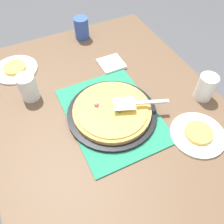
% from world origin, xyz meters
% --- Properties ---
extents(ground_plane, '(8.00, 8.00, 0.00)m').
position_xyz_m(ground_plane, '(0.00, 0.00, 0.00)').
color(ground_plane, '#4C4C51').
extents(dining_table, '(1.40, 1.00, 0.75)m').
position_xyz_m(dining_table, '(0.00, 0.00, 0.64)').
color(dining_table, brown).
rests_on(dining_table, ground_plane).
extents(placemat, '(0.48, 0.36, 0.01)m').
position_xyz_m(placemat, '(0.00, 0.00, 0.75)').
color(placemat, '#237F5B').
rests_on(placemat, dining_table).
extents(pizza_pan, '(0.38, 0.38, 0.01)m').
position_xyz_m(pizza_pan, '(0.00, 0.00, 0.76)').
color(pizza_pan, black).
rests_on(pizza_pan, placemat).
extents(pizza, '(0.33, 0.33, 0.05)m').
position_xyz_m(pizza, '(-0.00, -0.00, 0.78)').
color(pizza, tan).
rests_on(pizza, pizza_pan).
extents(plate_near_left, '(0.22, 0.22, 0.01)m').
position_xyz_m(plate_near_left, '(-0.24, -0.26, 0.76)').
color(plate_near_left, white).
rests_on(plate_near_left, dining_table).
extents(plate_far_right, '(0.22, 0.22, 0.01)m').
position_xyz_m(plate_far_right, '(0.47, 0.31, 0.76)').
color(plate_far_right, white).
rests_on(plate_far_right, dining_table).
extents(served_slice_left, '(0.11, 0.11, 0.02)m').
position_xyz_m(served_slice_left, '(-0.24, -0.26, 0.77)').
color(served_slice_left, '#EAB747').
rests_on(served_slice_left, plate_near_left).
extents(served_slice_right, '(0.11, 0.11, 0.02)m').
position_xyz_m(served_slice_right, '(0.47, 0.31, 0.77)').
color(served_slice_right, '#EAB747').
rests_on(served_slice_right, plate_far_right).
extents(cup_near, '(0.08, 0.08, 0.12)m').
position_xyz_m(cup_near, '(0.26, 0.29, 0.81)').
color(cup_near, white).
rests_on(cup_near, dining_table).
extents(cup_far, '(0.08, 0.08, 0.12)m').
position_xyz_m(cup_far, '(-0.08, -0.42, 0.81)').
color(cup_far, white).
rests_on(cup_far, dining_table).
extents(cup_corner, '(0.08, 0.08, 0.12)m').
position_xyz_m(cup_corner, '(0.60, -0.10, 0.81)').
color(cup_corner, '#3351AD').
rests_on(cup_corner, dining_table).
extents(pizza_server, '(0.12, 0.23, 0.01)m').
position_xyz_m(pizza_server, '(-0.04, -0.09, 0.82)').
color(pizza_server, silver).
rests_on(pizza_server, pizza).
extents(napkin_stack, '(0.12, 0.12, 0.02)m').
position_xyz_m(napkin_stack, '(0.30, -0.14, 0.76)').
color(napkin_stack, white).
rests_on(napkin_stack, dining_table).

